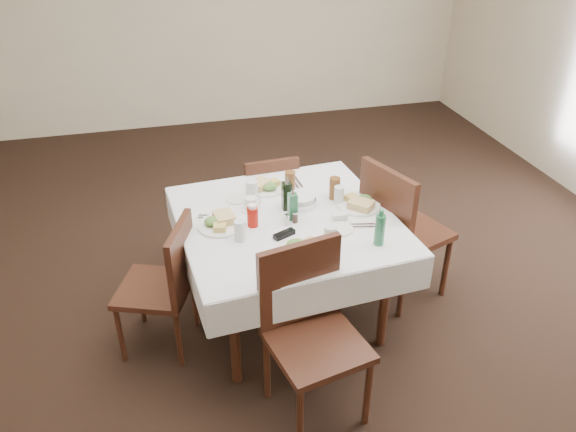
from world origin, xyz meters
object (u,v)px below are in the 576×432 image
(chair_north, at_px, (269,199))
(chair_south, at_px, (309,322))
(dining_table, at_px, (287,229))
(oil_cruet_green, at_px, (293,205))
(water_e, at_px, (339,195))
(water_w, at_px, (240,231))
(oil_cruet_dark, at_px, (287,195))
(chair_west, at_px, (167,280))
(ketchup_bottle, at_px, (253,216))
(chair_east, at_px, (397,225))
(green_bottle, at_px, (380,229))
(bread_basket, at_px, (301,200))
(coffee_mug, at_px, (251,205))
(water_n, at_px, (252,191))
(water_s, at_px, (330,237))

(chair_north, distance_m, chair_south, 1.50)
(dining_table, relative_size, oil_cruet_green, 6.39)
(water_e, bearing_deg, water_w, -158.68)
(oil_cruet_dark, bearing_deg, dining_table, -105.02)
(chair_west, relative_size, ketchup_bottle, 6.15)
(chair_east, distance_m, chair_west, 1.54)
(water_e, height_order, green_bottle, green_bottle)
(water_w, xyz_separation_m, ketchup_bottle, (0.10, 0.13, 0.01))
(chair_north, height_order, water_e, water_e)
(chair_north, distance_m, oil_cruet_green, 0.86)
(water_e, height_order, bread_basket, water_e)
(water_e, relative_size, coffee_mug, 0.88)
(chair_east, relative_size, chair_west, 1.15)
(water_e, relative_size, oil_cruet_green, 0.53)
(chair_east, height_order, ketchup_bottle, chair_east)
(chair_south, height_order, oil_cruet_dark, oil_cruet_dark)
(chair_east, xyz_separation_m, ketchup_bottle, (-0.99, -0.05, 0.24))
(oil_cruet_dark, height_order, coffee_mug, oil_cruet_dark)
(oil_cruet_green, relative_size, green_bottle, 0.99)
(chair_east, height_order, water_n, chair_east)
(water_s, relative_size, ketchup_bottle, 0.93)
(chair_east, bearing_deg, chair_north, 133.82)
(chair_east, xyz_separation_m, coffee_mug, (-0.96, 0.13, 0.22))
(water_s, distance_m, bread_basket, 0.51)
(water_e, distance_m, bread_basket, 0.25)
(bread_basket, xyz_separation_m, green_bottle, (0.31, -0.55, 0.07))
(oil_cruet_green, bearing_deg, oil_cruet_dark, 92.16)
(oil_cruet_dark, bearing_deg, chair_east, -7.48)
(dining_table, distance_m, chair_east, 0.77)
(water_s, bearing_deg, dining_table, 113.73)
(chair_west, bearing_deg, water_w, -8.18)
(water_w, bearing_deg, water_n, 70.39)
(chair_east, bearing_deg, bread_basket, 168.59)
(chair_east, height_order, water_e, chair_east)
(water_s, bearing_deg, water_w, 157.68)
(chair_east, distance_m, oil_cruet_green, 0.78)
(water_e, distance_m, coffee_mug, 0.57)
(water_w, bearing_deg, oil_cruet_dark, 38.72)
(chair_east, relative_size, green_bottle, 4.62)
(water_n, xyz_separation_m, green_bottle, (0.61, -0.68, 0.03))
(water_w, distance_m, coffee_mug, 0.34)
(ketchup_bottle, bearing_deg, water_w, -126.95)
(dining_table, height_order, ketchup_bottle, ketchup_bottle)
(dining_table, bearing_deg, water_s, -66.27)
(water_w, xyz_separation_m, oil_cruet_green, (0.35, 0.15, 0.03))
(dining_table, bearing_deg, oil_cruet_dark, 74.98)
(water_n, distance_m, oil_cruet_dark, 0.25)
(water_n, bearing_deg, coffee_mug, -102.86)
(water_w, bearing_deg, chair_east, 9.61)
(chair_east, bearing_deg, chair_south, -137.96)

